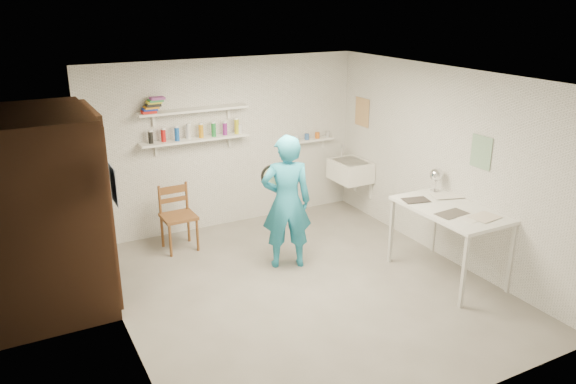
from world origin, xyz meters
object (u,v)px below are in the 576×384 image
man (287,202)px  work_table (448,243)px  desk_lamp (436,175)px  wall_clock (273,177)px  wooden_chair (179,217)px  belfast_sink (350,171)px

man → work_table: man is taller
desk_lamp → work_table: bearing=-112.4°
wall_clock → wooden_chair: bearing=157.3°
wooden_chair → wall_clock: bearing=-43.7°
belfast_sink → wall_clock: wall_clock is taller
belfast_sink → man: man is taller
man → desk_lamp: (1.76, -0.63, 0.27)m
man → wall_clock: (-0.07, 0.21, 0.28)m
work_table → desk_lamp: desk_lamp is taller
man → wooden_chair: (-1.03, 1.08, -0.38)m
man → belfast_sink: bearing=-127.1°
belfast_sink → wooden_chair: size_ratio=0.66×
wooden_chair → desk_lamp: size_ratio=5.55×
work_table → wall_clock: bearing=139.8°
belfast_sink → work_table: (-0.11, -2.23, -0.26)m
work_table → belfast_sink: bearing=87.2°
work_table → desk_lamp: (0.22, 0.53, 0.66)m
belfast_sink → wall_clock: size_ratio=2.00×
wooden_chair → belfast_sink: bearing=-1.3°
wall_clock → desk_lamp: wall_clock is taller
work_table → desk_lamp: size_ratio=8.00×
wooden_chair → desk_lamp: desk_lamp is taller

